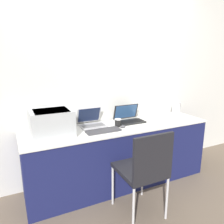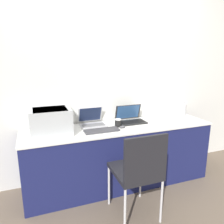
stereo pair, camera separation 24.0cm
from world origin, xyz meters
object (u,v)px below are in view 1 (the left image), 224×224
printer (51,122)px  metal_pitcher (176,108)px  laptop_right (129,118)px  laptop_left (92,122)px  external_keyboard (103,131)px  mouse (122,127)px  coffee_cup (118,123)px  chair (144,167)px

printer → metal_pitcher: bearing=3.8°
laptop_right → laptop_left: bearing=175.1°
laptop_right → external_keyboard: size_ratio=0.88×
mouse → metal_pitcher: 1.05m
coffee_cup → chair: 0.70m
mouse → chair: chair is taller
laptop_right → mouse: bearing=-135.7°
printer → mouse: printer is taller
printer → chair: 1.07m
laptop_right → metal_pitcher: size_ratio=1.56×
laptop_left → mouse: bearing=-39.1°
coffee_cup → metal_pitcher: size_ratio=0.43×
coffee_cup → chair: chair is taller
printer → laptop_left: size_ratio=1.41×
laptop_right → chair: size_ratio=0.38×
laptop_right → coffee_cup: laptop_right is taller
external_keyboard → chair: (0.19, -0.56, -0.23)m
printer → external_keyboard: bearing=-13.5°
laptop_left → coffee_cup: laptop_left is taller
printer → metal_pitcher: 1.82m
laptop_left → laptop_right: size_ratio=0.88×
laptop_right → mouse: size_ratio=4.94×
laptop_right → coffee_cup: 0.26m
metal_pitcher → chair: size_ratio=0.24×
printer → metal_pitcher: (1.82, 0.12, -0.06)m
external_keyboard → coffee_cup: (0.23, 0.09, 0.04)m
laptop_right → external_keyboard: 0.51m
printer → laptop_left: 0.53m
chair → printer: bearing=136.6°
laptop_left → coffee_cup: bearing=-31.6°
external_keyboard → coffee_cup: size_ratio=4.16×
mouse → metal_pitcher: bearing=12.7°
metal_pitcher → chair: (-1.09, -0.81, -0.31)m
printer → coffee_cup: (0.78, -0.04, -0.10)m
printer → mouse: (0.80, -0.11, -0.14)m
laptop_right → coffee_cup: bearing=-150.6°
coffee_cup → mouse: coffee_cup is taller
external_keyboard → metal_pitcher: bearing=11.1°
external_keyboard → chair: 0.63m
external_keyboard → mouse: (0.26, 0.02, 0.01)m
laptop_left → metal_pitcher: metal_pitcher is taller
chair → laptop_right: bearing=70.5°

